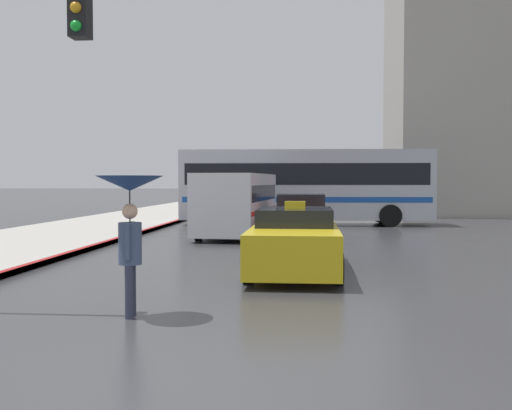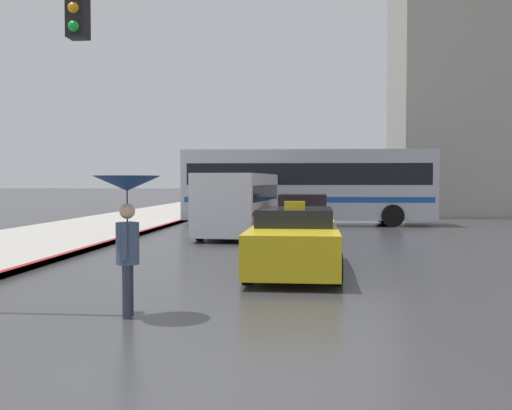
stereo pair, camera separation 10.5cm
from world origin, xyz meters
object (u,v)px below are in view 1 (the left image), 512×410
ambulance_van (237,202)px  city_bus (305,184)px  pedestrian_with_umbrella (130,207)px  taxi (295,241)px  sedan_red (301,218)px

ambulance_van → city_bus: (2.36, 5.83, 0.61)m
pedestrian_with_umbrella → ambulance_van: bearing=-6.9°
taxi → city_bus: (0.10, 14.01, 1.18)m
ambulance_van → city_bus: bearing=-107.5°
city_bus → pedestrian_with_umbrella: size_ratio=5.46×
sedan_red → ambulance_van: bearing=-13.9°
city_bus → taxi: bearing=177.5°
sedan_red → city_bus: (0.08, 6.40, 1.16)m
city_bus → pedestrian_with_umbrella: 18.66m
sedan_red → pedestrian_with_umbrella: pedestrian_with_umbrella is taller
city_bus → ambulance_van: bearing=155.8°
sedan_red → city_bus: 6.50m
taxi → sedan_red: taxi is taller
taxi → sedan_red: bearing=-90.1°
taxi → city_bus: city_bus is taller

